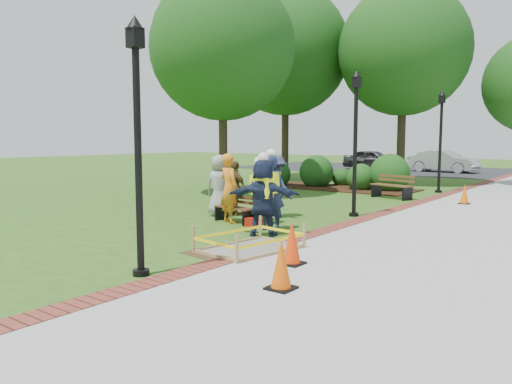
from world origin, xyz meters
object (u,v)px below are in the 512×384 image
Objects in this scene: wet_concrete_pad at (250,239)px; bench_near at (235,214)px; hivis_worker_c at (259,191)px; lamp_near at (137,127)px; cone_front at (281,266)px; hivis_worker_a at (263,195)px; hivis_worker_b at (271,190)px.

wet_concrete_pad is 3.47m from bench_near.
lamp_near is at bearing -74.72° from hivis_worker_c.
hivis_worker_c reaches higher than bench_near.
wet_concrete_pad is 3.20× the size of cone_front.
hivis_worker_a is 0.97× the size of hivis_worker_b.
hivis_worker_b is (1.44, -0.33, 0.77)m from bench_near.
hivis_worker_b is 0.91m from hivis_worker_c.
cone_front is 0.40× the size of hivis_worker_a.
cone_front is 4.30m from hivis_worker_a.
lamp_near is 2.35× the size of hivis_worker_c.
bench_near is (-2.44, 2.47, -0.01)m from wet_concrete_pad.
cone_front is at bearing -43.95° from bench_near.
hivis_worker_c is (-3.77, 4.46, 0.52)m from cone_front.
hivis_worker_a is at bearing -31.03° from bench_near.
cone_front is 5.02m from hivis_worker_b.
bench_near is 0.76× the size of hivis_worker_c.
bench_near is at bearing 148.97° from hivis_worker_a.
bench_near is at bearing 166.98° from hivis_worker_b.
cone_front is 5.87m from hivis_worker_c.
hivis_worker_c is at bearing 130.67° from hivis_worker_a.
bench_near is 1.75× the size of cone_front.
wet_concrete_pad is 2.72m from cone_front.
wet_concrete_pad is 1.39× the size of hivis_worker_c.
lamp_near is 4.98m from hivis_worker_b.
wet_concrete_pad is at bearing 82.61° from lamp_near.
bench_near is 6.19m from cone_front.
lamp_near is (-0.33, -2.56, 2.25)m from wet_concrete_pad.
hivis_worker_a is at bearing -49.33° from hivis_worker_c.
hivis_worker_c is at bearing 123.61° from wet_concrete_pad.
cone_front is 3.24m from lamp_near.
bench_near is 0.68× the size of hivis_worker_b.
lamp_near is 2.09× the size of hivis_worker_b.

